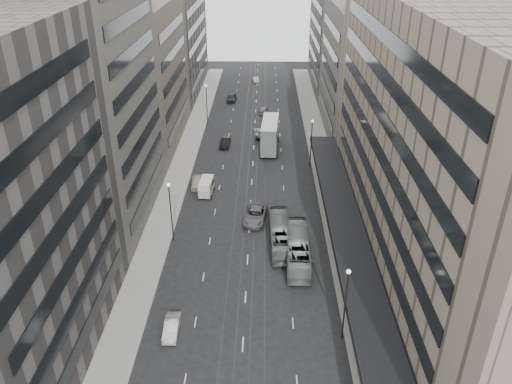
# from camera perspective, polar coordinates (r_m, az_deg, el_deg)

# --- Properties ---
(ground) EXTENTS (220.00, 220.00, 0.00)m
(ground) POSITION_cam_1_polar(r_m,az_deg,el_deg) (55.03, -1.25, -12.58)
(ground) COLOR black
(ground) RESTS_ON ground
(sidewalk_right) EXTENTS (4.00, 125.00, 0.15)m
(sidewalk_right) POSITION_cam_1_polar(r_m,az_deg,el_deg) (87.52, 7.55, 3.65)
(sidewalk_right) COLOR gray
(sidewalk_right) RESTS_ON ground
(sidewalk_left) EXTENTS (4.00, 125.00, 0.15)m
(sidewalk_left) POSITION_cam_1_polar(r_m,az_deg,el_deg) (88.04, -8.19, 3.75)
(sidewalk_left) COLOR gray
(sidewalk_left) RESTS_ON ground
(department_store) EXTENTS (19.20, 60.00, 30.00)m
(department_store) POSITION_cam_1_polar(r_m,az_deg,el_deg) (57.39, 20.92, 4.79)
(department_store) COLOR #756955
(department_store) RESTS_ON ground
(building_right_mid) EXTENTS (15.00, 28.00, 24.00)m
(building_right_mid) POSITION_cam_1_polar(r_m,az_deg,el_deg) (98.71, 12.77, 13.37)
(building_right_mid) COLOR #504C45
(building_right_mid) RESTS_ON ground
(building_right_far) EXTENTS (15.00, 32.00, 28.00)m
(building_right_far) POSITION_cam_1_polar(r_m,az_deg,el_deg) (127.19, 10.34, 17.69)
(building_right_far) COLOR #5F5955
(building_right_far) RESTS_ON ground
(building_left_b) EXTENTS (15.00, 26.00, 34.00)m
(building_left_b) POSITION_cam_1_polar(r_m,az_deg,el_deg) (67.77, -19.58, 10.29)
(building_left_b) COLOR #504C45
(building_left_b) RESTS_ON ground
(building_left_c) EXTENTS (15.00, 28.00, 25.00)m
(building_left_c) POSITION_cam_1_polar(r_m,az_deg,el_deg) (93.77, -13.84, 12.81)
(building_left_c) COLOR #685C51
(building_left_c) RESTS_ON ground
(building_left_d) EXTENTS (15.00, 38.00, 28.00)m
(building_left_d) POSITION_cam_1_polar(r_m,az_deg,el_deg) (124.93, -10.30, 17.51)
(building_left_d) COLOR #5F5955
(building_left_d) RESTS_ON ground
(lamp_right_near) EXTENTS (0.44, 0.44, 8.32)m
(lamp_right_near) POSITION_cam_1_polar(r_m,az_deg,el_deg) (48.45, 10.25, -11.69)
(lamp_right_near) COLOR #262628
(lamp_right_near) RESTS_ON ground
(lamp_right_far) EXTENTS (0.44, 0.44, 8.32)m
(lamp_right_far) POSITION_cam_1_polar(r_m,az_deg,el_deg) (83.00, 6.35, 6.18)
(lamp_right_far) COLOR #262628
(lamp_right_far) RESTS_ON ground
(lamp_left_near) EXTENTS (0.44, 0.44, 8.32)m
(lamp_left_near) POSITION_cam_1_polar(r_m,az_deg,el_deg) (62.93, -9.76, -1.53)
(lamp_left_near) COLOR #262628
(lamp_left_near) RESTS_ON ground
(lamp_left_far) EXTENTS (0.44, 0.44, 8.32)m
(lamp_left_far) POSITION_cam_1_polar(r_m,az_deg,el_deg) (102.15, -5.67, 10.42)
(lamp_left_far) COLOR #262628
(lamp_left_far) RESTS_ON ground
(bus_near) EXTENTS (2.85, 10.73, 2.97)m
(bus_near) POSITION_cam_1_polar(r_m,az_deg,el_deg) (63.27, 2.76, -4.88)
(bus_near) COLOR gray
(bus_near) RESTS_ON ground
(bus_far) EXTENTS (2.90, 11.32, 3.14)m
(bus_far) POSITION_cam_1_polar(r_m,az_deg,el_deg) (60.61, 4.80, -6.50)
(bus_far) COLOR gray
(bus_far) RESTS_ON ground
(double_decker) EXTENTS (3.56, 10.08, 5.43)m
(double_decker) POSITION_cam_1_polar(r_m,az_deg,el_deg) (90.14, 1.59, 6.59)
(double_decker) COLOR slate
(double_decker) RESTS_ON ground
(panel_van) EXTENTS (2.21, 4.09, 2.49)m
(panel_van) POSITION_cam_1_polar(r_m,az_deg,el_deg) (75.32, -5.70, 0.65)
(panel_van) COLOR #B8B6A6
(panel_van) RESTS_ON ground
(sedan_1) EXTENTS (1.49, 4.08, 1.33)m
(sedan_1) POSITION_cam_1_polar(r_m,az_deg,el_deg) (52.01, -9.62, -14.98)
(sedan_1) COLOR #BBBBB7
(sedan_1) RESTS_ON ground
(sedan_2) EXTENTS (3.62, 6.44, 1.70)m
(sedan_2) POSITION_cam_1_polar(r_m,az_deg,el_deg) (68.55, -0.07, -2.65)
(sedan_2) COLOR #5E5E61
(sedan_2) RESTS_ON ground
(sedan_4) EXTENTS (2.15, 4.56, 1.51)m
(sedan_4) POSITION_cam_1_polar(r_m,az_deg,el_deg) (78.08, -6.77, 1.11)
(sedan_4) COLOR beige
(sedan_4) RESTS_ON ground
(sedan_5) EXTENTS (1.81, 4.72, 1.54)m
(sedan_5) POSITION_cam_1_polar(r_m,az_deg,el_deg) (92.46, -3.54, 5.67)
(sedan_5) COLOR black
(sedan_5) RESTS_ON ground
(sedan_6) EXTENTS (2.87, 5.15, 1.36)m
(sedan_6) POSITION_cam_1_polar(r_m,az_deg,el_deg) (97.39, 0.47, 6.85)
(sedan_6) COLOR silver
(sedan_6) RESTS_ON ground
(sedan_7) EXTENTS (2.28, 4.89, 1.38)m
(sedan_7) POSITION_cam_1_polar(r_m,az_deg,el_deg) (109.87, 0.87, 9.35)
(sedan_7) COLOR slate
(sedan_7) RESTS_ON ground
(sedan_8) EXTENTS (2.25, 5.14, 1.72)m
(sedan_8) POSITION_cam_1_polar(r_m,az_deg,el_deg) (117.91, -2.80, 10.71)
(sedan_8) COLOR black
(sedan_8) RESTS_ON ground
(sedan_9) EXTENTS (1.97, 4.21, 1.34)m
(sedan_9) POSITION_cam_1_polar(r_m,az_deg,el_deg) (133.72, -0.05, 12.75)
(sedan_9) COLOR #BCAF9C
(sedan_9) RESTS_ON ground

